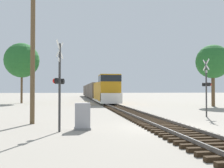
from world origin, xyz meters
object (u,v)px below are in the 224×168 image
object	(u,v)px
crossing_signal_far	(207,85)
relay_cabinet	(82,117)
crossing_signal_near	(59,82)
utility_pole	(33,47)
tree_far_right	(213,62)
freight_train	(94,91)
tree_mid_background	(22,60)

from	to	relation	value
crossing_signal_far	relay_cabinet	world-z (taller)	crossing_signal_far
crossing_signal_near	relay_cabinet	distance (m)	2.27
crossing_signal_far	utility_pole	bearing A→B (deg)	98.10
tree_far_right	freight_train	bearing A→B (deg)	110.61
relay_cabinet	freight_train	bearing A→B (deg)	84.98
freight_train	utility_pole	bearing A→B (deg)	-98.76
crossing_signal_near	tree_mid_background	bearing A→B (deg)	-147.32
utility_pole	tree_mid_background	xyz separation A→B (m)	(-5.83, 27.45, 2.17)
tree_mid_background	freight_train	bearing A→B (deg)	59.21
crossing_signal_near	utility_pole	distance (m)	4.58
freight_train	relay_cabinet	xyz separation A→B (m)	(-4.67, -53.18, -1.24)
freight_train	relay_cabinet	distance (m)	53.40
crossing_signal_far	relay_cabinet	distance (m)	11.65
relay_cabinet	utility_pole	bearing A→B (deg)	135.83
crossing_signal_far	tree_far_right	world-z (taller)	tree_far_right
crossing_signal_near	crossing_signal_far	bearing A→B (deg)	136.65
freight_train	crossing_signal_near	xyz separation A→B (m)	(-5.88, -53.70, 0.61)
crossing_signal_far	tree_far_right	size ratio (longest dim) A/B	0.57
utility_pole	tree_mid_background	distance (m)	28.14
tree_mid_background	crossing_signal_far	bearing A→B (deg)	-52.68
crossing_signal_near	tree_far_right	world-z (taller)	tree_far_right
crossing_signal_far	utility_pole	xyz separation A→B (m)	(-13.18, -2.51, 2.33)
crossing_signal_near	crossing_signal_far	world-z (taller)	crossing_signal_near
freight_train	crossing_signal_near	bearing A→B (deg)	-96.25
crossing_signal_far	relay_cabinet	bearing A→B (deg)	115.81
crossing_signal_near	relay_cabinet	xyz separation A→B (m)	(1.22, 0.51, -1.85)
crossing_signal_near	tree_mid_background	world-z (taller)	tree_mid_background
freight_train	tree_mid_background	distance (m)	26.98
crossing_signal_near	tree_far_right	xyz separation A→B (m)	(19.06, 18.64, 3.35)
crossing_signal_far	utility_pole	distance (m)	13.62
crossing_signal_far	freight_train	bearing A→B (deg)	3.84
tree_far_right	tree_mid_background	world-z (taller)	tree_mid_background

